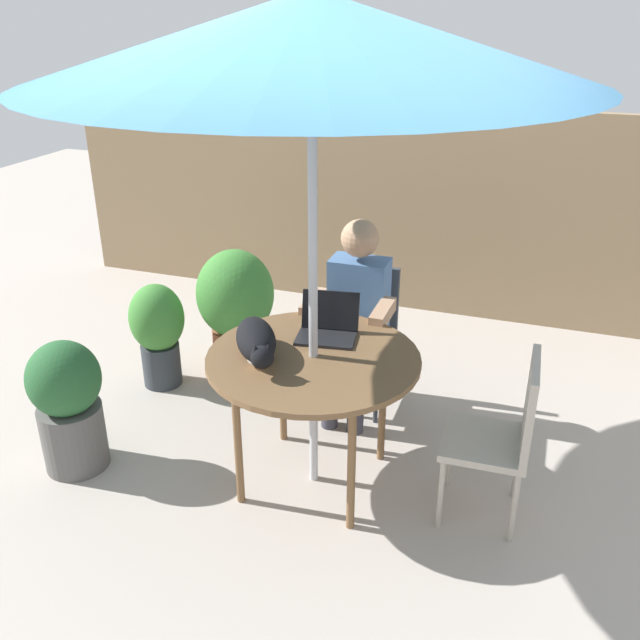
% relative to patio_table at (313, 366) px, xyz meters
% --- Properties ---
extents(ground_plane, '(14.00, 14.00, 0.00)m').
position_rel_patio_table_xyz_m(ground_plane, '(0.00, 0.00, -0.69)').
color(ground_plane, '#ADA399').
extents(fence_back, '(5.98, 0.08, 1.63)m').
position_rel_patio_table_xyz_m(fence_back, '(0.00, 2.41, 0.13)').
color(fence_back, '#937756').
rests_on(fence_back, ground).
extents(patio_table, '(1.06, 1.06, 0.75)m').
position_rel_patio_table_xyz_m(patio_table, '(0.00, 0.00, 0.00)').
color(patio_table, brown).
rests_on(patio_table, ground).
extents(patio_umbrella, '(2.40, 2.40, 2.38)m').
position_rel_patio_table_xyz_m(patio_umbrella, '(0.00, 0.00, 1.51)').
color(patio_umbrella, '#B7B7BC').
rests_on(patio_umbrella, ground).
extents(chair_occupied, '(0.40, 0.40, 0.87)m').
position_rel_patio_table_xyz_m(chair_occupied, '(0.00, 0.89, -0.18)').
color(chair_occupied, '#33383F').
rests_on(chair_occupied, ground).
extents(chair_empty, '(0.41, 0.41, 0.87)m').
position_rel_patio_table_xyz_m(chair_empty, '(0.95, 0.03, -0.18)').
color(chair_empty, '#B2A899').
rests_on(chair_empty, ground).
extents(person_seated, '(0.48, 0.48, 1.21)m').
position_rel_patio_table_xyz_m(person_seated, '(-0.00, 0.73, -0.01)').
color(person_seated, '#4C72A5').
rests_on(person_seated, ground).
extents(laptop, '(0.33, 0.29, 0.21)m').
position_rel_patio_table_xyz_m(laptop, '(-0.00, 0.25, 0.12)').
color(laptop, black).
rests_on(laptop, patio_table).
extents(cat, '(0.37, 0.59, 0.17)m').
position_rel_patio_table_xyz_m(cat, '(-0.25, -0.10, 0.14)').
color(cat, black).
rests_on(cat, patio_table).
extents(potted_plant_near_fence, '(0.35, 0.35, 0.71)m').
position_rel_patio_table_xyz_m(potted_plant_near_fence, '(-1.29, 0.62, -0.29)').
color(potted_plant_near_fence, '#33383D').
rests_on(potted_plant_near_fence, ground).
extents(potted_plant_by_chair, '(0.38, 0.38, 0.75)m').
position_rel_patio_table_xyz_m(potted_plant_by_chair, '(-1.27, -0.31, -0.29)').
color(potted_plant_by_chair, '#595654').
rests_on(potted_plant_by_chair, ground).
extents(potted_plant_corner, '(0.51, 0.51, 0.88)m').
position_rel_patio_table_xyz_m(potted_plant_corner, '(-0.87, 0.92, -0.18)').
color(potted_plant_corner, '#9E5138').
rests_on(potted_plant_corner, ground).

